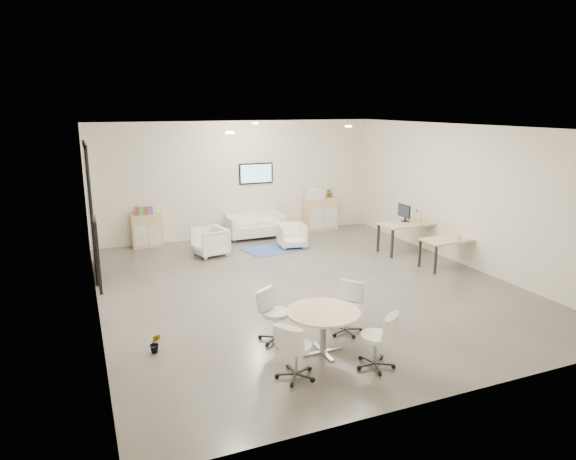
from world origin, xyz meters
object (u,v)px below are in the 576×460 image
at_px(loveseat, 255,227).
at_px(desk_rear, 408,226).
at_px(sideboard_left, 147,231).
at_px(round_table, 323,316).
at_px(sideboard_right, 321,214).
at_px(desk_front, 450,241).
at_px(armchair_right, 292,234).
at_px(armchair_left, 210,240).

bearing_deg(loveseat, desk_rear, -42.72).
distance_m(sideboard_left, round_table, 7.27).
bearing_deg(sideboard_left, desk_rear, -26.61).
height_order(sideboard_left, sideboard_right, sideboard_right).
distance_m(desk_rear, desk_front, 1.44).
bearing_deg(loveseat, sideboard_right, 3.39).
distance_m(armchair_right, round_table, 5.88).
relative_size(sideboard_left, loveseat, 0.55).
xyz_separation_m(desk_rear, round_table, (-4.39, -4.08, -0.09)).
distance_m(armchair_right, desk_front, 3.96).
distance_m(loveseat, desk_front, 5.36).
height_order(sideboard_right, round_table, sideboard_right).
xyz_separation_m(sideboard_left, armchair_left, (1.32, -1.42, -0.04)).
bearing_deg(desk_rear, desk_front, -87.54).
height_order(loveseat, armchair_right, armchair_right).
bearing_deg(sideboard_left, armchair_left, -47.08).
height_order(armchair_left, armchair_right, armchair_left).
height_order(armchair_right, desk_front, armchair_right).
relative_size(sideboard_right, desk_front, 0.72).
distance_m(sideboard_left, loveseat, 2.91).
bearing_deg(sideboard_left, sideboard_right, -0.40).
height_order(sideboard_left, armchair_right, sideboard_left).
xyz_separation_m(loveseat, desk_front, (3.22, -4.27, 0.30)).
bearing_deg(desk_front, armchair_right, 129.12).
relative_size(armchair_left, armchair_right, 1.11).
relative_size(armchair_right, round_table, 0.63).
distance_m(sideboard_right, round_table, 7.83).
height_order(desk_rear, desk_front, desk_rear).
relative_size(sideboard_left, desk_rear, 0.58).
relative_size(loveseat, armchair_left, 2.02).
bearing_deg(sideboard_right, armchair_left, -159.45).
bearing_deg(armchair_right, loveseat, 121.88).
distance_m(desk_rear, round_table, 5.99).
relative_size(sideboard_left, sideboard_right, 0.88).
bearing_deg(desk_rear, armchair_left, 158.97).
xyz_separation_m(desk_front, round_table, (-4.51, -2.65, -0.03)).
bearing_deg(sideboard_left, loveseat, -3.31).
distance_m(desk_front, round_table, 5.23).
height_order(sideboard_left, desk_front, sideboard_left).
distance_m(loveseat, armchair_left, 2.02).
distance_m(sideboard_left, desk_front, 7.57).
relative_size(desk_front, round_table, 1.22).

